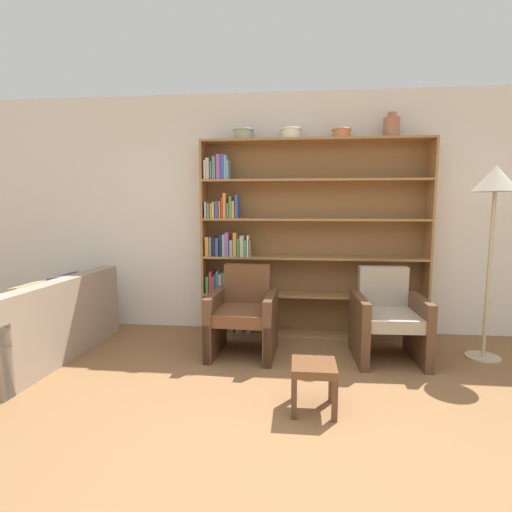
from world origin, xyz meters
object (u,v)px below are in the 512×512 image
at_px(bowl_brass, 291,133).
at_px(vase_tall, 392,127).
at_px(bookshelf, 293,243).
at_px(footstool, 314,373).
at_px(armchair_leather, 244,314).
at_px(floor_lamp, 495,192).
at_px(armchair_cushioned, 388,318).
at_px(couch, 37,329).
at_px(bowl_copper, 244,134).
at_px(bowl_cream, 341,133).

xyz_separation_m(bowl_brass, vase_tall, (1.07, 0.00, 0.05)).
relative_size(bookshelf, footstool, 7.12).
bearing_deg(armchair_leather, floor_lamp, -175.26).
relative_size(armchair_cushioned, floor_lamp, 0.47).
distance_m(bowl_brass, couch, 3.29).
distance_m(bookshelf, footstool, 1.93).
bearing_deg(floor_lamp, footstool, -145.08).
bearing_deg(bookshelf, vase_tall, -1.30).
bearing_deg(footstool, armchair_leather, 121.05).
distance_m(bowl_copper, armchair_cushioned, 2.48).
distance_m(bowl_copper, armchair_leather, 1.98).
xyz_separation_m(bookshelf, bowl_cream, (0.51, -0.02, 1.20)).
bearing_deg(couch, armchair_cushioned, -81.12).
relative_size(bookshelf, vase_tall, 9.66).
bearing_deg(bookshelf, armchair_cushioned, -35.56).
bearing_deg(armchair_cushioned, bookshelf, -37.59).
bearing_deg(armchair_cushioned, bowl_copper, -25.36).
height_order(vase_tall, floor_lamp, vase_tall).
distance_m(bookshelf, armchair_leather, 1.05).
distance_m(bookshelf, bowl_copper, 1.33).
xyz_separation_m(bowl_brass, floor_lamp, (1.91, -0.56, -0.66)).
bearing_deg(bowl_copper, vase_tall, 0.00).
xyz_separation_m(bowl_brass, footstool, (0.22, -1.74, -1.99)).
bearing_deg(armchair_cushioned, couch, 3.65).
height_order(bowl_brass, floor_lamp, bowl_brass).
xyz_separation_m(bookshelf, bowl_copper, (-0.56, -0.02, 1.21)).
xyz_separation_m(floor_lamp, footstool, (-1.69, -1.18, -1.33)).
xyz_separation_m(bowl_copper, armchair_leather, (0.08, -0.64, -1.87)).
bearing_deg(bookshelf, bowl_copper, -177.59).
bearing_deg(footstool, bowl_copper, 113.10).
xyz_separation_m(bookshelf, vase_tall, (1.03, -0.02, 1.26)).
xyz_separation_m(bookshelf, bowl_brass, (-0.04, -0.02, 1.21)).
distance_m(vase_tall, footstool, 2.80).
xyz_separation_m(bowl_brass, bowl_cream, (0.54, 0.00, -0.01)).
bearing_deg(couch, bookshelf, -64.69).
height_order(vase_tall, armchair_leather, vase_tall).
bearing_deg(bowl_cream, footstool, -100.68).
bearing_deg(armchair_leather, bowl_cream, -144.27).
distance_m(armchair_leather, armchair_cushioned, 1.41).
xyz_separation_m(bowl_copper, bowl_brass, (0.52, 0.00, -0.00)).
bearing_deg(vase_tall, couch, -164.37).
xyz_separation_m(bookshelf, armchair_leather, (-0.48, -0.67, -0.66)).
bearing_deg(floor_lamp, bowl_cream, 157.81).
bearing_deg(bowl_cream, bookshelf, 177.36).
relative_size(bowl_copper, footstool, 0.66).
bearing_deg(bowl_copper, armchair_leather, -82.71).
relative_size(vase_tall, armchair_leather, 0.30).
height_order(bowl_brass, armchair_cushioned, bowl_brass).
relative_size(bowl_brass, couch, 0.13).
height_order(bowl_brass, footstool, bowl_brass).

